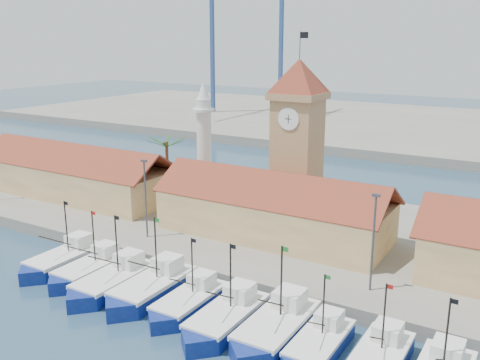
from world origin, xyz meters
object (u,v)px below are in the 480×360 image
Objects in this scene: boat_0 at (62,261)px; boat_5 at (225,320)px; minaret at (204,141)px; clock_tower at (297,137)px.

boat_0 is 21.30m from boat_5.
boat_0 is at bearing -93.06° from minaret.
clock_tower is (16.32, 22.62, 11.18)m from boat_0.
boat_5 reaches higher than boat_0.
boat_5 is 27.04m from clock_tower.
boat_0 is 30.05m from clock_tower.
boat_0 is 0.98× the size of boat_5.
minaret reaches higher than boat_0.
minaret is at bearing 86.94° from boat_0.
clock_tower is 15.30m from minaret.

